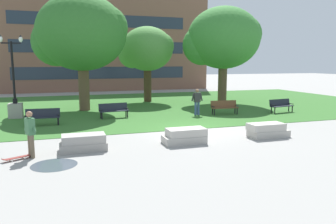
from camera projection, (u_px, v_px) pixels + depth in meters
name	position (u px, v px, depth m)	size (l,w,h in m)	color
ground_plane	(193.00, 129.00, 16.88)	(140.00, 140.00, 0.00)	gray
grass_lawn	(145.00, 105.00, 26.28)	(40.00, 20.00, 0.02)	#336628
concrete_block_center	(83.00, 143.00, 12.83)	(1.80, 0.90, 0.64)	#9E9991
concrete_block_left	(185.00, 136.00, 13.99)	(1.82, 0.90, 0.64)	#B2ADA3
concrete_block_right	(267.00, 130.00, 15.19)	(1.87, 0.90, 0.64)	#B2ADA3
person_skateboarder	(30.00, 132.00, 11.76)	(0.47, 0.56, 1.71)	brown
skateboard	(17.00, 158.00, 11.61)	(1.00, 0.65, 0.14)	maroon
puddle	(54.00, 165.00, 11.04)	(1.53, 1.53, 0.01)	#47515B
park_bench_near_left	(224.00, 106.00, 21.64)	(1.84, 0.67, 0.90)	brown
park_bench_near_right	(114.00, 110.00, 20.23)	(1.85, 0.72, 0.90)	#1E232D
park_bench_far_left	(43.00, 116.00, 17.86)	(1.83, 0.63, 0.90)	#1E232D
park_bench_far_right	(281.00, 105.00, 22.46)	(1.86, 0.78, 0.90)	#1E232D
lamp_post_center	(15.00, 101.00, 20.18)	(1.32, 0.80, 5.05)	gray
tree_far_left	(147.00, 50.00, 28.15)	(4.67, 4.45, 6.45)	#42301E
tree_near_right	(223.00, 39.00, 27.15)	(6.31, 6.01, 7.97)	brown
tree_far_right	(81.00, 34.00, 22.76)	(6.53, 6.21, 8.10)	brown
person_bystander_near_lawn	(197.00, 100.00, 21.24)	(0.75, 0.25, 1.71)	#384C7A
building_facade_distant	(102.00, 43.00, 38.56)	(26.71, 1.03, 11.36)	brown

